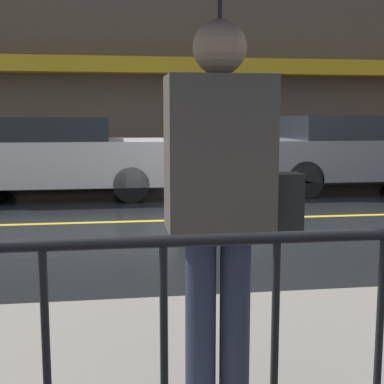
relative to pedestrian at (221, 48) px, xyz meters
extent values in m
plane|color=black|center=(1.52, 5.09, -1.72)|extent=(80.00, 80.00, 0.00)
cube|color=slate|center=(1.52, 9.51, -1.65)|extent=(28.00, 1.73, 0.12)
cube|color=gold|center=(1.52, 5.09, -1.71)|extent=(25.20, 0.12, 0.01)
cube|color=#4C4238|center=(1.52, 10.53, 0.64)|extent=(28.00, 0.30, 4.71)
cube|color=#B79319|center=(1.52, 10.11, 0.88)|extent=(16.80, 0.55, 0.35)
cylinder|color=black|center=(0.35, -0.77, -1.11)|extent=(0.02, 0.02, 0.96)
cylinder|color=#23283D|center=(-0.08, 0.00, -1.18)|extent=(0.14, 0.14, 0.83)
cylinder|color=#23283D|center=(0.07, 0.00, -1.18)|extent=(0.14, 0.14, 0.83)
cube|color=#47423D|center=(-0.01, 0.00, -0.44)|extent=(0.45, 0.27, 0.65)
sphere|color=#9F846C|center=(-0.01, 0.00, 0.00)|extent=(0.23, 0.23, 0.23)
cylinder|color=#262628|center=(-0.01, 0.00, -0.07)|extent=(0.02, 0.02, 0.73)
cube|color=black|center=(0.24, 0.00, -0.67)|extent=(0.24, 0.12, 0.30)
cube|color=silver|center=(-1.43, 7.65, -1.07)|extent=(4.03, 1.88, 0.77)
cube|color=#1E2328|center=(-1.60, 7.65, -0.48)|extent=(2.09, 1.73, 0.41)
cylinder|color=black|center=(-0.19, 8.48, -1.41)|extent=(0.61, 0.22, 0.61)
cylinder|color=black|center=(-0.19, 6.82, -1.41)|extent=(0.61, 0.22, 0.61)
cube|color=slate|center=(4.21, 7.65, -1.06)|extent=(4.27, 1.87, 0.74)
cube|color=#1E2328|center=(4.03, 7.65, -0.47)|extent=(2.22, 1.72, 0.44)
cylinder|color=black|center=(2.88, 8.48, -1.38)|extent=(0.67, 0.22, 0.67)
cylinder|color=black|center=(2.88, 6.83, -1.38)|extent=(0.67, 0.22, 0.67)
camera|label=1|loc=(-0.45, -2.24, -0.29)|focal=50.00mm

